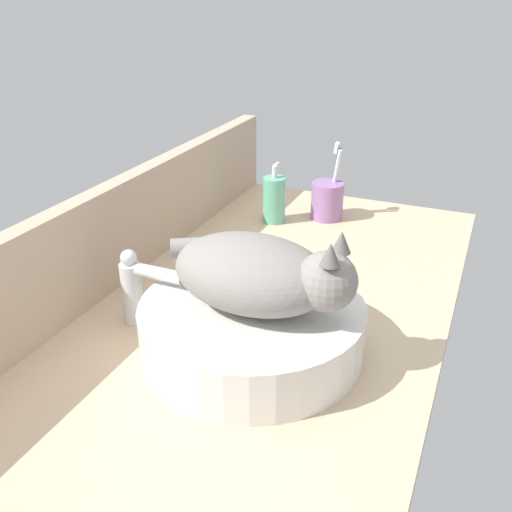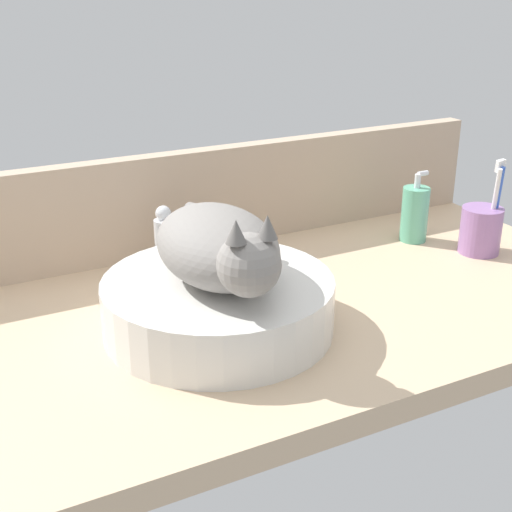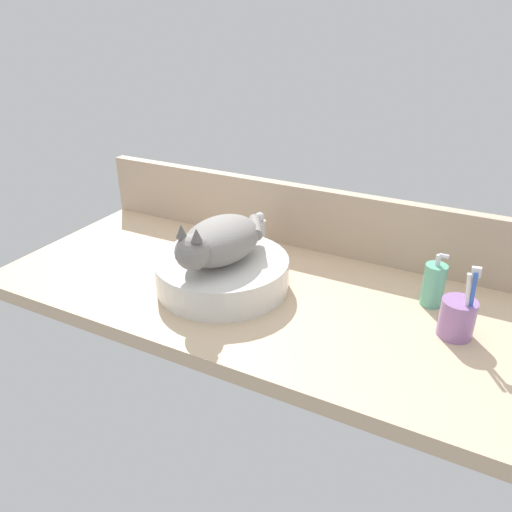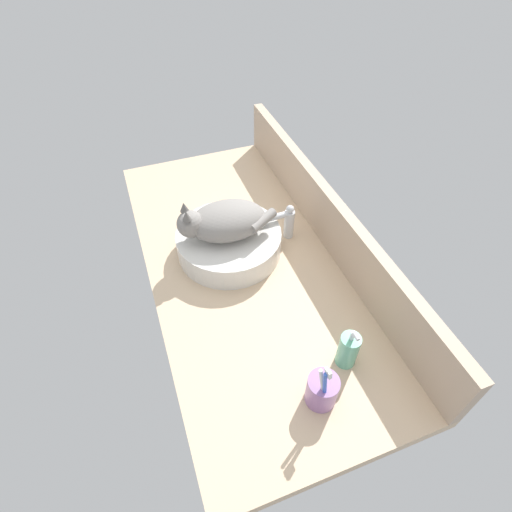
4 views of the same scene
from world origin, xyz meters
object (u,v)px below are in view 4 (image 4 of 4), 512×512
object	(u,v)px
cat	(224,221)
soap_dispenser	(348,350)
faucet	(286,221)
toothbrush_cup	(322,390)
sink_basin	(229,242)

from	to	relation	value
cat	soap_dispenser	distance (cm)	55.02
soap_dispenser	cat	bearing A→B (deg)	-160.60
faucet	soap_dispenser	xyz separation A→B (cm)	(51.45, -4.32, -1.60)
cat	toothbrush_cup	xyz separation A→B (cm)	(58.59, 6.86, -9.31)
sink_basin	toothbrush_cup	xyz separation A→B (cm)	(58.58, 5.50, 0.64)
cat	soap_dispenser	world-z (taller)	cat
sink_basin	faucet	xyz separation A→B (cm)	(-0.17, 21.01, 3.11)
cat	sink_basin	bearing A→B (deg)	89.67
cat	soap_dispenser	xyz separation A→B (cm)	(51.28, 18.05, -8.45)
cat	faucet	size ratio (longest dim) A/B	2.36
cat	toothbrush_cup	bearing A→B (deg)	6.68
sink_basin	soap_dispenser	size ratio (longest dim) A/B	2.44
faucet	toothbrush_cup	world-z (taller)	toothbrush_cup
soap_dispenser	toothbrush_cup	size ratio (longest dim) A/B	0.77
faucet	toothbrush_cup	bearing A→B (deg)	-14.79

